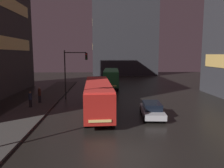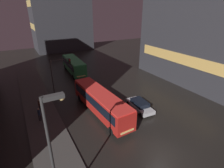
% 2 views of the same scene
% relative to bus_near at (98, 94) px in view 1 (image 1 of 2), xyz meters
% --- Properties ---
extents(ground_plane, '(120.00, 120.00, 0.00)m').
position_rel_bus_near_xyz_m(ground_plane, '(1.95, -9.56, -1.90)').
color(ground_plane, black).
extents(sidewalk_left, '(4.00, 48.00, 0.15)m').
position_rel_bus_near_xyz_m(sidewalk_left, '(-7.05, 0.44, -1.83)').
color(sidewalk_left, '#3D3A38').
rests_on(sidewalk_left, ground).
extents(building_far_backdrop, '(18.07, 12.00, 21.84)m').
position_rel_bus_near_xyz_m(building_far_backdrop, '(6.78, 43.80, 9.02)').
color(building_far_backdrop, '#2D2D33').
rests_on(building_far_backdrop, ground).
extents(bus_near, '(3.00, 12.05, 3.08)m').
position_rel_bus_near_xyz_m(bus_near, '(0.00, 0.00, 0.00)').
color(bus_near, '#AD1E19').
rests_on(bus_near, ground).
extents(bus_far, '(3.02, 10.28, 3.14)m').
position_rel_bus_near_xyz_m(bus_far, '(2.01, 17.33, 0.03)').
color(bus_far, '#236B38').
rests_on(bus_far, ground).
extents(car_taxi, '(2.15, 4.82, 1.39)m').
position_rel_bus_near_xyz_m(car_taxi, '(5.11, -1.83, -1.18)').
color(car_taxi, '#B7B7BC').
rests_on(car_taxi, ground).
extents(pedestrian_near, '(0.49, 0.49, 1.74)m').
position_rel_bus_near_xyz_m(pedestrian_near, '(-7.40, 1.93, -0.73)').
color(pedestrian_near, black).
rests_on(pedestrian_near, sidewalk_left).
extents(pedestrian_mid, '(0.48, 0.48, 1.84)m').
position_rel_bus_near_xyz_m(pedestrian_mid, '(-7.02, 4.13, -0.68)').
color(pedestrian_mid, black).
rests_on(pedestrian_mid, sidewalk_left).
extents(traffic_light_main, '(3.04, 0.35, 6.40)m').
position_rel_bus_near_xyz_m(traffic_light_main, '(-3.44, 7.05, 2.39)').
color(traffic_light_main, '#2D2D2D').
rests_on(traffic_light_main, ground).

